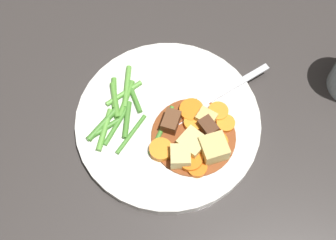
% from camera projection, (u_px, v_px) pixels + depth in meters
% --- Properties ---
extents(ground_plane, '(3.00, 3.00, 0.00)m').
position_uv_depth(ground_plane, '(168.00, 125.00, 0.69)').
color(ground_plane, '#383330').
extents(dinner_plate, '(0.27, 0.27, 0.02)m').
position_uv_depth(dinner_plate, '(168.00, 122.00, 0.68)').
color(dinner_plate, white).
rests_on(dinner_plate, ground_plane).
extents(stew_sauce, '(0.12, 0.12, 0.00)m').
position_uv_depth(stew_sauce, '(194.00, 136.00, 0.66)').
color(stew_sauce, brown).
rests_on(stew_sauce, dinner_plate).
extents(carrot_slice_0, '(0.04, 0.04, 0.01)m').
position_uv_depth(carrot_slice_0, '(226.00, 124.00, 0.67)').
color(carrot_slice_0, orange).
rests_on(carrot_slice_0, dinner_plate).
extents(carrot_slice_1, '(0.04, 0.04, 0.01)m').
position_uv_depth(carrot_slice_1, '(197.00, 168.00, 0.64)').
color(carrot_slice_1, orange).
rests_on(carrot_slice_1, dinner_plate).
extents(carrot_slice_2, '(0.04, 0.04, 0.01)m').
position_uv_depth(carrot_slice_2, '(190.00, 160.00, 0.64)').
color(carrot_slice_2, orange).
rests_on(carrot_slice_2, dinner_plate).
extents(carrot_slice_3, '(0.04, 0.04, 0.01)m').
position_uv_depth(carrot_slice_3, '(193.00, 123.00, 0.67)').
color(carrot_slice_3, orange).
rests_on(carrot_slice_3, dinner_plate).
extents(carrot_slice_4, '(0.04, 0.04, 0.01)m').
position_uv_depth(carrot_slice_4, '(217.00, 142.00, 0.66)').
color(carrot_slice_4, orange).
rests_on(carrot_slice_4, dinner_plate).
extents(carrot_slice_5, '(0.04, 0.04, 0.01)m').
position_uv_depth(carrot_slice_5, '(191.00, 111.00, 0.68)').
color(carrot_slice_5, orange).
rests_on(carrot_slice_5, dinner_plate).
extents(carrot_slice_6, '(0.04, 0.04, 0.01)m').
position_uv_depth(carrot_slice_6, '(161.00, 150.00, 0.65)').
color(carrot_slice_6, orange).
rests_on(carrot_slice_6, dinner_plate).
extents(carrot_slice_7, '(0.03, 0.03, 0.01)m').
position_uv_depth(carrot_slice_7, '(218.00, 112.00, 0.67)').
color(carrot_slice_7, orange).
rests_on(carrot_slice_7, dinner_plate).
extents(potato_chunk_0, '(0.04, 0.04, 0.03)m').
position_uv_depth(potato_chunk_0, '(180.00, 157.00, 0.64)').
color(potato_chunk_0, '#E5CC7A').
rests_on(potato_chunk_0, dinner_plate).
extents(potato_chunk_1, '(0.03, 0.02, 0.02)m').
position_uv_depth(potato_chunk_1, '(206.00, 119.00, 0.67)').
color(potato_chunk_1, '#DBBC6B').
rests_on(potato_chunk_1, dinner_plate).
extents(potato_chunk_2, '(0.04, 0.04, 0.03)m').
position_uv_depth(potato_chunk_2, '(192.00, 143.00, 0.65)').
color(potato_chunk_2, '#E5CC7A').
rests_on(potato_chunk_2, dinner_plate).
extents(potato_chunk_3, '(0.05, 0.05, 0.03)m').
position_uv_depth(potato_chunk_3, '(214.00, 149.00, 0.64)').
color(potato_chunk_3, '#DBBC6B').
rests_on(potato_chunk_3, dinner_plate).
extents(meat_chunk_0, '(0.03, 0.03, 0.02)m').
position_uv_depth(meat_chunk_0, '(171.00, 122.00, 0.66)').
color(meat_chunk_0, brown).
rests_on(meat_chunk_0, dinner_plate).
extents(meat_chunk_1, '(0.03, 0.03, 0.02)m').
position_uv_depth(meat_chunk_1, '(208.00, 128.00, 0.66)').
color(meat_chunk_1, '#56331E').
rests_on(meat_chunk_1, dinner_plate).
extents(green_bean_0, '(0.03, 0.05, 0.01)m').
position_uv_depth(green_bean_0, '(103.00, 129.00, 0.67)').
color(green_bean_0, '#4C8E33').
rests_on(green_bean_0, dinner_plate).
extents(green_bean_1, '(0.01, 0.07, 0.01)m').
position_uv_depth(green_bean_1, '(116.00, 126.00, 0.67)').
color(green_bean_1, '#4C8E33').
rests_on(green_bean_1, dinner_plate).
extents(green_bean_2, '(0.03, 0.07, 0.01)m').
position_uv_depth(green_bean_2, '(105.00, 130.00, 0.66)').
color(green_bean_2, '#66AD42').
rests_on(green_bean_2, dinner_plate).
extents(green_bean_3, '(0.05, 0.05, 0.01)m').
position_uv_depth(green_bean_3, '(134.00, 95.00, 0.69)').
color(green_bean_3, '#4C8E33').
rests_on(green_bean_3, dinner_plate).
extents(green_bean_4, '(0.01, 0.08, 0.01)m').
position_uv_depth(green_bean_4, '(159.00, 129.00, 0.67)').
color(green_bean_4, '#4C8E33').
rests_on(green_bean_4, dinner_plate).
extents(green_bean_5, '(0.02, 0.06, 0.01)m').
position_uv_depth(green_bean_5, '(103.00, 124.00, 0.67)').
color(green_bean_5, '#4C8E33').
rests_on(green_bean_5, dinner_plate).
extents(green_bean_6, '(0.04, 0.05, 0.01)m').
position_uv_depth(green_bean_6, '(115.00, 100.00, 0.68)').
color(green_bean_6, '#599E38').
rests_on(green_bean_6, dinner_plate).
extents(green_bean_7, '(0.04, 0.07, 0.01)m').
position_uv_depth(green_bean_7, '(127.00, 87.00, 0.70)').
color(green_bean_7, '#66AD42').
rests_on(green_bean_7, dinner_plate).
extents(green_bean_8, '(0.03, 0.06, 0.01)m').
position_uv_depth(green_bean_8, '(127.00, 120.00, 0.67)').
color(green_bean_8, '#4C8E33').
rests_on(green_bean_8, dinner_plate).
extents(green_bean_9, '(0.02, 0.06, 0.01)m').
position_uv_depth(green_bean_9, '(127.00, 97.00, 0.69)').
color(green_bean_9, '#599E38').
rests_on(green_bean_9, dinner_plate).
extents(green_bean_10, '(0.03, 0.05, 0.01)m').
position_uv_depth(green_bean_10, '(113.00, 94.00, 0.69)').
color(green_bean_10, '#599E38').
rests_on(green_bean_10, dinner_plate).
extents(green_bean_11, '(0.03, 0.06, 0.01)m').
position_uv_depth(green_bean_11, '(124.00, 93.00, 0.69)').
color(green_bean_11, '#66AD42').
rests_on(green_bean_11, dinner_plate).
extents(green_bean_12, '(0.01, 0.07, 0.01)m').
position_uv_depth(green_bean_12, '(131.00, 134.00, 0.66)').
color(green_bean_12, '#4C8E33').
rests_on(green_bean_12, dinner_plate).
extents(fork, '(0.10, 0.16, 0.00)m').
position_uv_depth(fork, '(218.00, 95.00, 0.69)').
color(fork, silver).
rests_on(fork, dinner_plate).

